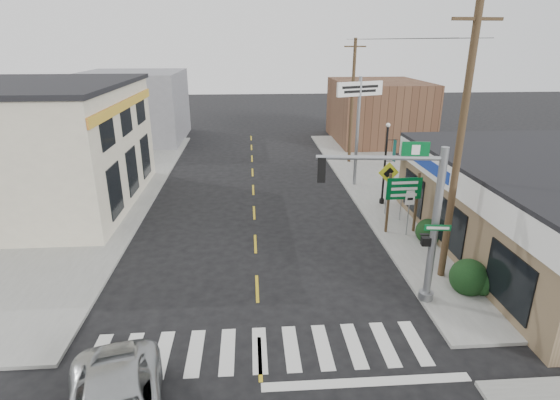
{
  "coord_description": "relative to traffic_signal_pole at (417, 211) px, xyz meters",
  "views": [
    {
      "loc": [
        -0.15,
        -10.83,
        9.11
      ],
      "look_at": [
        1.06,
        6.35,
        2.8
      ],
      "focal_mm": 28.0,
      "sensor_mm": 36.0,
      "label": 1
    }
  ],
  "objects": [
    {
      "name": "bare_tree",
      "position": [
        3.96,
        1.42,
        -0.07
      ],
      "size": [
        2.19,
        2.19,
        4.38
      ],
      "rotation": [
        0.0,
        0.0,
        -0.13
      ],
      "color": "black",
      "rests_on": "sidewalk_right"
    },
    {
      "name": "sidewalk_left",
      "position": [
        -14.5,
        10.35,
        -3.58
      ],
      "size": [
        6.0,
        38.0,
        0.13
      ],
      "primitive_type": "cube",
      "color": "gray",
      "rests_on": "ground"
    },
    {
      "name": "ped_crossing_sign",
      "position": [
        1.69,
        8.36,
        -1.51
      ],
      "size": [
        1.14,
        0.08,
        2.94
      ],
      "rotation": [
        0.0,
        0.0,
        0.04
      ],
      "color": "gray",
      "rests_on": "sidewalk_right"
    },
    {
      "name": "utility_pole_near",
      "position": [
        2.0,
        1.68,
        1.79
      ],
      "size": [
        1.8,
        0.27,
        10.33
      ],
      "rotation": [
        0.0,
        0.0,
        0.06
      ],
      "color": "#4F2E23",
      "rests_on": "sidewalk_right"
    },
    {
      "name": "dance_center_sign",
      "position": [
        1.22,
        13.7,
        1.69
      ],
      "size": [
        3.25,
        0.2,
        6.92
      ],
      "rotation": [
        0.0,
        0.0,
        0.36
      ],
      "color": "gray",
      "rests_on": "sidewalk_right"
    },
    {
      "name": "guide_sign",
      "position": [
        1.72,
        5.97,
        -1.56
      ],
      "size": [
        1.73,
        0.14,
        3.04
      ],
      "rotation": [
        0.0,
        0.0,
        0.03
      ],
      "color": "#4B3823",
      "rests_on": "sidewalk_right"
    },
    {
      "name": "sidewalk_right",
      "position": [
        3.5,
        10.35,
        -3.58
      ],
      "size": [
        6.0,
        38.0,
        0.13
      ],
      "primitive_type": "cube",
      "color": "gray",
      "rests_on": "ground"
    },
    {
      "name": "traffic_signal_pole",
      "position": [
        0.0,
        0.0,
        0.0
      ],
      "size": [
        4.65,
        0.37,
        5.89
      ],
      "rotation": [
        0.0,
        0.0,
        -0.11
      ],
      "color": "gray",
      "rests_on": "sidewalk_right"
    },
    {
      "name": "left_building",
      "position": [
        -18.5,
        11.35,
        -0.24
      ],
      "size": [
        12.0,
        12.0,
        6.8
      ],
      "primitive_type": "cube",
      "color": "beige",
      "rests_on": "ground"
    },
    {
      "name": "utility_pole_far",
      "position": [
        2.13,
        19.44,
        1.19
      ],
      "size": [
        1.59,
        0.24,
        9.17
      ],
      "rotation": [
        0.0,
        0.0,
        -0.04
      ],
      "color": "#46381C",
      "rests_on": "sidewalk_right"
    },
    {
      "name": "shrub_front",
      "position": [
        2.51,
        0.49,
        -2.97
      ],
      "size": [
        1.43,
        1.43,
        1.07
      ],
      "primitive_type": "ellipsoid",
      "color": "#1C3817",
      "rests_on": "sidewalk_right"
    },
    {
      "name": "center_line",
      "position": [
        -5.5,
        5.35,
        -3.64
      ],
      "size": [
        0.12,
        56.0,
        0.01
      ],
      "primitive_type": "cube",
      "color": "gold",
      "rests_on": "ground"
    },
    {
      "name": "fire_hydrant",
      "position": [
        3.0,
        5.34,
        -3.12
      ],
      "size": [
        0.23,
        0.23,
        0.72
      ],
      "rotation": [
        0.0,
        0.0,
        -0.07
      ],
      "color": "orange",
      "rests_on": "sidewalk_right"
    },
    {
      "name": "crosswalk",
      "position": [
        -5.5,
        -2.25,
        -3.64
      ],
      "size": [
        11.0,
        2.2,
        0.01
      ],
      "primitive_type": "cube",
      "color": "silver",
      "rests_on": "ground"
    },
    {
      "name": "shrub_back",
      "position": [
        2.72,
        4.92,
        -3.06
      ],
      "size": [
        1.2,
        1.2,
        0.9
      ],
      "primitive_type": "ellipsoid",
      "color": "black",
      "rests_on": "sidewalk_right"
    },
    {
      "name": "bldg_distant_left",
      "position": [
        -16.5,
        29.35,
        -0.44
      ],
      "size": [
        9.0,
        10.0,
        6.4
      ],
      "primitive_type": "cube",
      "color": "gray",
      "rests_on": "ground"
    },
    {
      "name": "ground",
      "position": [
        -5.5,
        -2.65,
        -3.64
      ],
      "size": [
        140.0,
        140.0,
        0.0
      ],
      "primitive_type": "plane",
      "color": "black",
      "rests_on": "ground"
    },
    {
      "name": "lamp_post",
      "position": [
        2.05,
        10.03,
        -0.77
      ],
      "size": [
        0.61,
        0.48,
        4.72
      ],
      "rotation": [
        0.0,
        0.0,
        -0.34
      ],
      "color": "black",
      "rests_on": "sidewalk_right"
    },
    {
      "name": "bldg_distant_right",
      "position": [
        6.5,
        27.35,
        -0.84
      ],
      "size": [
        8.0,
        10.0,
        5.6
      ],
      "primitive_type": "cube",
      "color": "brown",
      "rests_on": "ground"
    }
  ]
}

